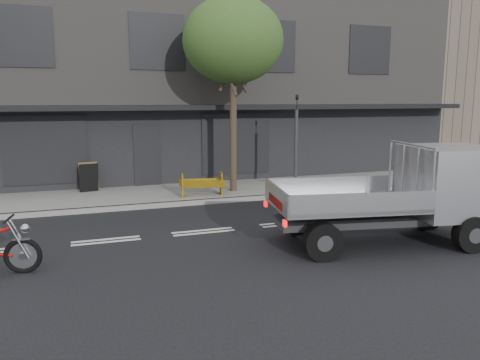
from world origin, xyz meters
name	(u,v)px	position (x,y,z in m)	size (l,w,h in m)	color
ground	(203,232)	(0.00, 0.00, 0.00)	(80.00, 80.00, 0.00)	black
sidewalk	(169,194)	(0.00, 4.70, 0.07)	(32.00, 3.20, 0.15)	gray
kerb	(179,204)	(0.00, 3.10, 0.07)	(32.00, 0.20, 0.15)	gray
building_main	(141,85)	(0.00, 11.30, 4.00)	(26.00, 10.00, 8.00)	slate
building_neighbour	(477,71)	(20.00, 11.30, 5.00)	(14.00, 10.00, 10.00)	brown
street_tree	(233,41)	(2.20, 4.20, 5.28)	(3.40, 3.40, 6.74)	#382B21
traffic_light_pole	(296,149)	(4.20, 3.35, 1.65)	(0.12, 0.12, 3.50)	#2D2D30
flatbed_ute	(430,186)	(4.85, -2.50, 1.35)	(5.37, 2.87, 2.37)	black
construction_barrier	(204,185)	(0.93, 3.50, 0.55)	(1.43, 0.57, 0.80)	#FAB40D
sandwich_board	(89,178)	(-2.63, 5.60, 0.65)	(0.64, 0.42, 1.01)	black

